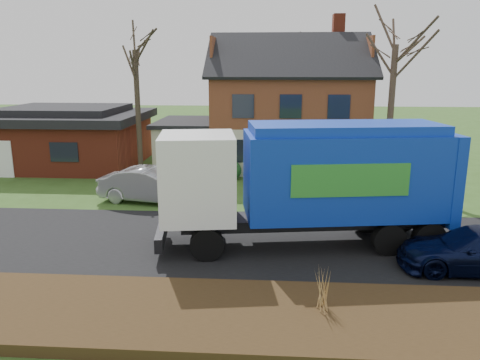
{
  "coord_description": "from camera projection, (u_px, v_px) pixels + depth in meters",
  "views": [
    {
      "loc": [
        0.99,
        -15.61,
        6.12
      ],
      "look_at": [
        -0.25,
        2.5,
        1.71
      ],
      "focal_mm": 35.0,
      "sensor_mm": 36.0,
      "label": 1
    }
  ],
  "objects": [
    {
      "name": "ranch_house",
      "position": [
        66.0,
        136.0,
        29.61
      ],
      "size": [
        9.8,
        8.2,
        3.7
      ],
      "color": "maroon",
      "rests_on": "ground"
    },
    {
      "name": "navy_wagon",
      "position": [
        478.0,
        250.0,
        14.25
      ],
      "size": [
        4.76,
        2.06,
        1.36
      ],
      "primitive_type": "imported",
      "rotation": [
        0.0,
        0.0,
        -1.6
      ],
      "color": "black",
      "rests_on": "ground"
    },
    {
      "name": "road",
      "position": [
        242.0,
        243.0,
        16.64
      ],
      "size": [
        80.0,
        7.0,
        0.02
      ],
      "primitive_type": "cube",
      "color": "black",
      "rests_on": "ground"
    },
    {
      "name": "garbage_truck",
      "position": [
        313.0,
        177.0,
        15.93
      ],
      "size": [
        10.26,
        4.08,
        4.28
      ],
      "rotation": [
        0.0,
        0.0,
        0.14
      ],
      "color": "black",
      "rests_on": "ground"
    },
    {
      "name": "tree_front_west",
      "position": [
        134.0,
        30.0,
        24.61
      ],
      "size": [
        3.27,
        3.27,
        9.71
      ],
      "color": "#392E22",
      "rests_on": "ground"
    },
    {
      "name": "tree_back",
      "position": [
        293.0,
        36.0,
        36.97
      ],
      "size": [
        3.21,
        3.21,
        10.17
      ],
      "color": "#3A3023",
      "rests_on": "ground"
    },
    {
      "name": "grass_clump_mid",
      "position": [
        324.0,
        289.0,
        11.41
      ],
      "size": [
        0.38,
        0.31,
        1.06
      ],
      "color": "#A57E48",
      "rests_on": "mulch_verge"
    },
    {
      "name": "mulch_verge",
      "position": [
        228.0,
        317.0,
        11.47
      ],
      "size": [
        80.0,
        3.5,
        0.3
      ],
      "primitive_type": "cube",
      "color": "black",
      "rests_on": "ground"
    },
    {
      "name": "silver_sedan",
      "position": [
        151.0,
        185.0,
        21.56
      ],
      "size": [
        5.03,
        2.54,
        1.58
      ],
      "primitive_type": "imported",
      "rotation": [
        0.0,
        0.0,
        1.38
      ],
      "color": "#96999D",
      "rests_on": "ground"
    },
    {
      "name": "main_house",
      "position": [
        280.0,
        101.0,
        29.07
      ],
      "size": [
        12.95,
        8.95,
        9.26
      ],
      "color": "beige",
      "rests_on": "ground"
    },
    {
      "name": "tree_front_east",
      "position": [
        398.0,
        20.0,
        23.48
      ],
      "size": [
        3.71,
        3.71,
        10.31
      ],
      "color": "#46362A",
      "rests_on": "ground"
    },
    {
      "name": "ground",
      "position": [
        242.0,
        243.0,
        16.64
      ],
      "size": [
        120.0,
        120.0,
        0.0
      ],
      "primitive_type": "plane",
      "color": "#2F4E1A",
      "rests_on": "ground"
    }
  ]
}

